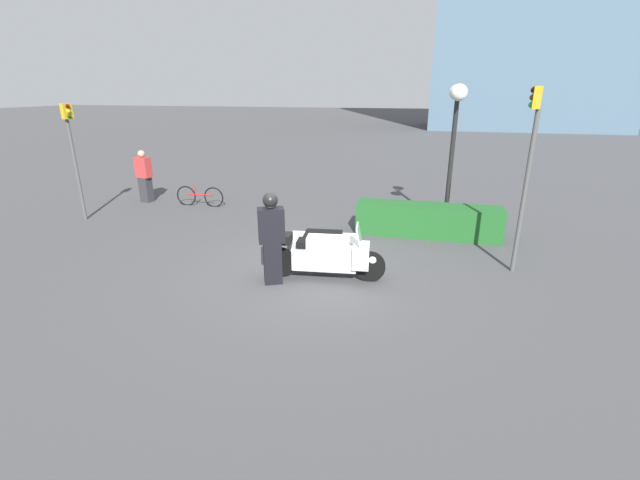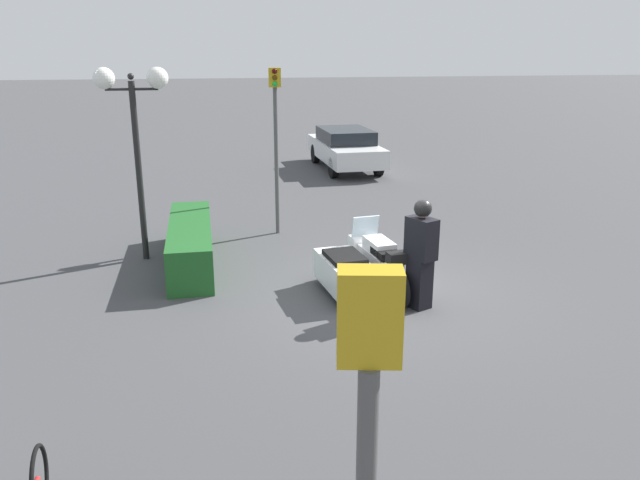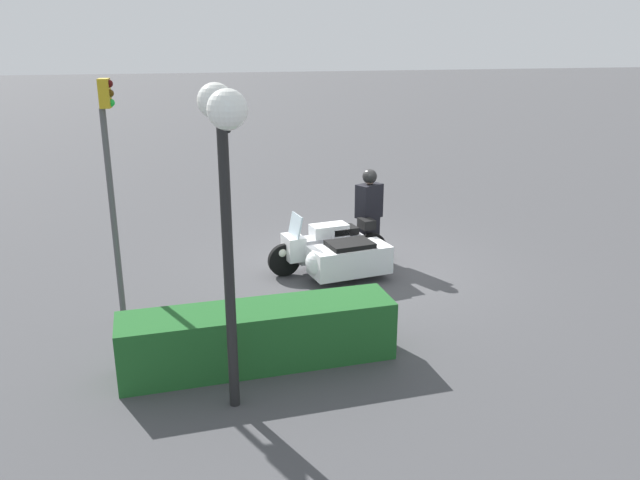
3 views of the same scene
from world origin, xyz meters
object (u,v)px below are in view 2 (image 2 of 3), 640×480
object	(u,v)px
police_motorcycle	(357,265)
twin_lamp_post	(133,105)
hedge_bush_curbside	(191,244)
traffic_light_near	(276,128)
officer_rider	(421,252)
parked_car_background	(345,147)

from	to	relation	value
police_motorcycle	twin_lamp_post	distance (m)	5.15
twin_lamp_post	hedge_bush_curbside	bearing A→B (deg)	-117.64
police_motorcycle	traffic_light_near	size ratio (longest dim) A/B	0.66
officer_rider	traffic_light_near	xyz separation A→B (m)	(4.62, 1.73, 1.43)
traffic_light_near	twin_lamp_post	bearing A→B (deg)	-59.35
police_motorcycle	parked_car_background	size ratio (longest dim) A/B	0.52
traffic_light_near	police_motorcycle	bearing A→B (deg)	20.40
police_motorcycle	officer_rider	xyz separation A→B (m)	(-0.92, -0.80, 0.50)
hedge_bush_curbside	twin_lamp_post	size ratio (longest dim) A/B	0.97
hedge_bush_curbside	parked_car_background	world-z (taller)	parked_car_background
hedge_bush_curbside	parked_car_background	bearing A→B (deg)	-29.56
police_motorcycle	hedge_bush_curbside	world-z (taller)	police_motorcycle
officer_rider	hedge_bush_curbside	world-z (taller)	officer_rider
hedge_bush_curbside	twin_lamp_post	bearing A→B (deg)	62.36
police_motorcycle	hedge_bush_curbside	size ratio (longest dim) A/B	0.66
police_motorcycle	parked_car_background	xyz separation A→B (m)	(11.07, -2.33, 0.30)
traffic_light_near	parked_car_background	distance (m)	8.22
officer_rider	parked_car_background	xyz separation A→B (m)	(11.99, -1.53, -0.20)
officer_rider	hedge_bush_curbside	size ratio (longest dim) A/B	0.50
twin_lamp_post	parked_car_background	bearing A→B (deg)	-35.08
traffic_light_near	hedge_bush_curbside	bearing A→B (deg)	-41.32
officer_rider	twin_lamp_post	xyz separation A→B (m)	(3.35, 4.54, 2.07)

